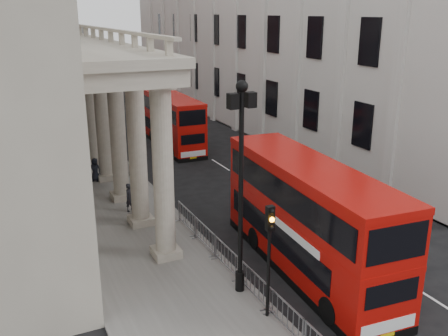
# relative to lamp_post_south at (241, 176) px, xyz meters

# --- Properties ---
(sidewalk_west) EXTENTS (6.00, 140.00, 0.12)m
(sidewalk_west) POSITION_rel_lamp_post_south_xyz_m (-2.40, 26.00, -4.85)
(sidewalk_west) COLOR slate
(sidewalk_west) RESTS_ON ground
(sidewalk_east) EXTENTS (3.00, 140.00, 0.12)m
(sidewalk_east) POSITION_rel_lamp_post_south_xyz_m (14.10, 26.00, -4.85)
(sidewalk_east) COLOR slate
(sidewalk_east) RESTS_ON ground
(kerb) EXTENTS (0.20, 140.00, 0.14)m
(kerb) POSITION_rel_lamp_post_south_xyz_m (0.55, 26.00, -4.84)
(kerb) COLOR slate
(kerb) RESTS_ON ground
(lamp_post_south) EXTENTS (1.05, 0.44, 8.32)m
(lamp_post_south) POSITION_rel_lamp_post_south_xyz_m (0.00, 0.00, 0.00)
(lamp_post_south) COLOR black
(lamp_post_south) RESTS_ON sidewalk_west
(lamp_post_mid) EXTENTS (1.05, 0.44, 8.32)m
(lamp_post_mid) POSITION_rel_lamp_post_south_xyz_m (0.00, 16.00, 0.00)
(lamp_post_mid) COLOR black
(lamp_post_mid) RESTS_ON sidewalk_west
(lamp_post_north) EXTENTS (1.05, 0.44, 8.32)m
(lamp_post_north) POSITION_rel_lamp_post_south_xyz_m (0.00, 32.00, 0.00)
(lamp_post_north) COLOR black
(lamp_post_north) RESTS_ON sidewalk_west
(traffic_light) EXTENTS (0.28, 0.33, 4.30)m
(traffic_light) POSITION_rel_lamp_post_south_xyz_m (0.10, -2.02, -1.80)
(traffic_light) COLOR black
(traffic_light) RESTS_ON sidewalk_west
(crowd_barriers) EXTENTS (0.50, 18.75, 1.10)m
(crowd_barriers) POSITION_rel_lamp_post_south_xyz_m (0.25, -1.77, -4.24)
(crowd_barriers) COLOR gray
(crowd_barriers) RESTS_ON sidewalk_west
(bus_near) EXTENTS (3.48, 11.19, 4.76)m
(bus_near) POSITION_rel_lamp_post_south_xyz_m (3.44, 0.49, -2.43)
(bus_near) COLOR #B20D08
(bus_near) RESTS_ON ground
(bus_far) EXTENTS (2.61, 9.87, 4.24)m
(bus_far) POSITION_rel_lamp_post_south_xyz_m (5.23, 22.48, -2.70)
(bus_far) COLOR red
(bus_far) RESTS_ON ground
(pedestrian_a) EXTENTS (0.70, 0.64, 1.60)m
(pedestrian_a) POSITION_rel_lamp_post_south_xyz_m (-1.76, 9.93, -3.99)
(pedestrian_a) COLOR black
(pedestrian_a) RESTS_ON sidewalk_west
(pedestrian_b) EXTENTS (1.05, 0.95, 1.74)m
(pedestrian_b) POSITION_rel_lamp_post_south_xyz_m (-3.66, 16.78, -3.92)
(pedestrian_b) COLOR black
(pedestrian_b) RESTS_ON sidewalk_west
(pedestrian_c) EXTENTS (0.90, 0.81, 1.54)m
(pedestrian_c) POSITION_rel_lamp_post_south_xyz_m (-2.43, 15.93, -4.02)
(pedestrian_c) COLOR black
(pedestrian_c) RESTS_ON sidewalk_west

